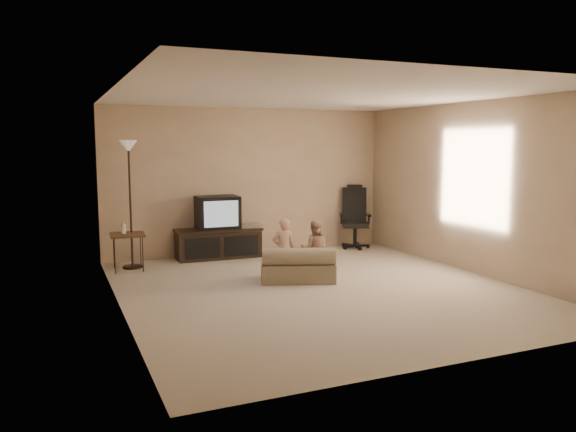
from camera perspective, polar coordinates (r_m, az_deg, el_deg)
name	(u,v)px	position (r m, az deg, el deg)	size (l,w,h in m)	color
floor	(319,289)	(7.43, 3.16, -7.38)	(5.50, 5.50, 0.00)	#B3A68E
room_shell	(320,173)	(7.20, 3.24, 4.40)	(5.50, 5.50, 5.50)	silver
tv_stand	(218,232)	(9.40, -7.09, -1.65)	(1.46, 0.57, 1.03)	black
office_chair	(355,225)	(10.33, 6.80, -0.94)	(0.70, 0.71, 1.15)	black
side_table	(127,235)	(8.73, -16.03, -1.86)	(0.53, 0.53, 0.75)	brown
floor_lamp	(129,176)	(8.76, -15.81, 3.97)	(0.30, 0.30, 1.94)	black
child_sofa	(298,267)	(7.76, 1.01, -5.23)	(1.13, 0.86, 0.49)	gray
toddler_left	(284,249)	(7.79, -0.45, -3.41)	(0.32, 0.23, 0.87)	tan
toddler_right	(314,249)	(7.96, 2.70, -3.37)	(0.40, 0.22, 0.82)	tan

